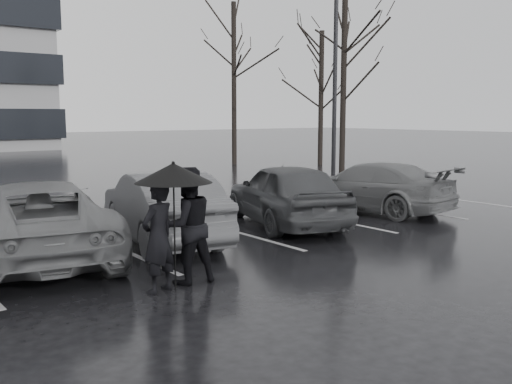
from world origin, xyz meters
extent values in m
plane|color=black|center=(0.00, 0.00, 0.00)|extent=(160.00, 160.00, 0.00)
imported|color=black|center=(2.04, 2.30, 0.77)|extent=(3.15, 4.85, 1.53)
imported|color=#313033|center=(-1.18, 2.51, 0.74)|extent=(2.43, 4.70, 1.47)
imported|color=#47484A|center=(-3.72, 2.58, 0.73)|extent=(3.42, 5.63, 1.46)
imported|color=#47484A|center=(5.15, 2.38, 0.68)|extent=(2.60, 4.92, 1.36)
imported|color=black|center=(-2.91, -0.57, 0.84)|extent=(0.72, 0.59, 1.69)
imported|color=black|center=(-2.31, -0.40, 0.92)|extent=(0.97, 0.79, 1.84)
cylinder|color=black|center=(-2.67, -0.63, 0.84)|extent=(0.03, 0.03, 1.69)
cone|color=black|center=(-2.67, -0.63, 1.79)|extent=(1.16, 1.16, 0.30)
sphere|color=black|center=(-2.67, -0.63, 1.94)|extent=(0.05, 0.05, 0.05)
cylinder|color=gray|center=(9.16, 7.74, 0.10)|extent=(0.52, 0.52, 0.21)
cylinder|color=black|center=(9.16, 7.74, 4.70)|extent=(0.17, 0.17, 9.40)
cube|color=#9E9EA0|center=(-2.20, 2.50, 0.00)|extent=(0.12, 5.00, 0.00)
cube|color=#9E9EA0|center=(0.60, 2.50, 0.00)|extent=(0.12, 5.00, 0.00)
cube|color=#9E9EA0|center=(3.40, 2.50, 0.00)|extent=(0.12, 5.00, 0.00)
cube|color=#9E9EA0|center=(6.20, 2.50, 0.00)|extent=(0.12, 5.00, 0.00)
cube|color=#9E9EA0|center=(9.00, 2.50, 0.00)|extent=(0.12, 5.00, 0.00)
cylinder|color=black|center=(12.00, 10.00, 4.00)|extent=(0.26, 0.26, 8.00)
cylinder|color=black|center=(14.50, 14.00, 3.50)|extent=(0.26, 0.26, 7.00)
cylinder|color=black|center=(11.00, 17.00, 4.25)|extent=(0.26, 0.26, 8.50)
camera|label=1|loc=(-6.82, -8.03, 2.64)|focal=40.00mm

